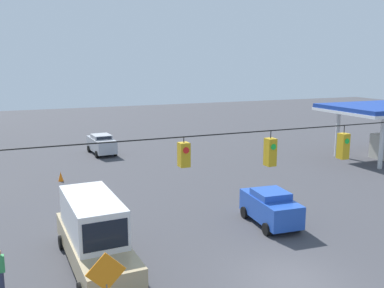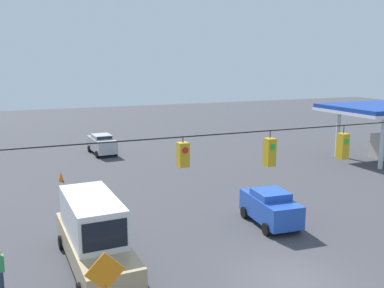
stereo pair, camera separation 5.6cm
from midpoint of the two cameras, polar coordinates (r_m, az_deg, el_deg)
ground_plane at (r=18.22m, az=12.97°, el=-17.35°), size 140.00×140.00×0.00m
overhead_signal_span at (r=16.13m, az=15.34°, el=-4.16°), size 22.30×0.38×7.11m
box_truck_tan_parked_shoulder at (r=18.93m, az=-12.91°, el=-11.39°), size 2.57×7.39×2.94m
sedan_silver_withflow_deep at (r=41.10m, az=-11.88°, el=0.02°), size 2.22×4.54×1.86m
sedan_blue_crossing_near at (r=23.31m, az=10.46°, el=-8.25°), size 2.24×4.07×1.86m
traffic_cone_nearest at (r=17.42m, az=-10.16°, el=-17.33°), size 0.38×0.38×0.70m
traffic_cone_second at (r=20.33m, az=-12.91°, el=-13.16°), size 0.38×0.38×0.70m
traffic_cone_third at (r=23.34m, az=-14.39°, el=-10.02°), size 0.38×0.38×0.70m
traffic_cone_fourth at (r=26.29m, az=-15.13°, el=-7.66°), size 0.38×0.38×0.70m
traffic_cone_fifth at (r=29.21m, az=-16.18°, el=-5.85°), size 0.38×0.38×0.70m
traffic_cone_farthest at (r=32.62m, az=-17.02°, el=-4.16°), size 0.38×0.38×0.70m
work_zone_sign at (r=14.02m, az=-11.36°, el=-17.16°), size 1.27×0.06×2.84m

